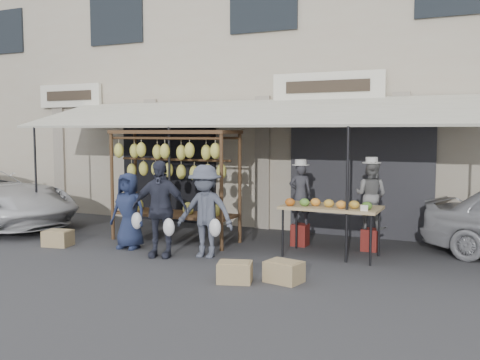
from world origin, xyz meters
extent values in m
plane|color=#2D2D30|center=(0.00, 0.00, 0.00)|extent=(90.00, 90.00, 0.00)
cube|color=#AEA691|center=(0.00, 6.50, 3.50)|extent=(24.00, 6.00, 7.00)
cube|color=#232328|center=(2.20, 3.46, 1.25)|extent=(3.00, 0.10, 2.50)
cube|color=black|center=(-2.50, 3.46, 1.25)|extent=(2.60, 0.10, 2.50)
cube|color=silver|center=(1.50, 3.40, 3.15)|extent=(2.40, 0.10, 0.60)
cube|color=silver|center=(-5.50, 3.40, 3.15)|extent=(2.00, 0.10, 0.60)
cube|color=beige|center=(0.00, 2.30, 2.60)|extent=(10.00, 2.34, 0.63)
cylinder|color=black|center=(-4.50, 1.15, 1.15)|extent=(0.05, 0.05, 2.30)
cylinder|color=black|center=(-1.00, 1.15, 1.15)|extent=(0.05, 0.05, 2.30)
cylinder|color=black|center=(2.50, 1.15, 1.15)|extent=(0.05, 0.05, 2.30)
cylinder|color=#3B2815|center=(-2.31, 1.04, 1.10)|extent=(0.07, 0.07, 2.20)
cylinder|color=#3B2815|center=(0.19, 1.04, 1.10)|extent=(0.07, 0.07, 2.20)
cylinder|color=#3B2815|center=(-2.31, 1.84, 1.10)|extent=(0.07, 0.07, 2.20)
cylinder|color=#3B2815|center=(0.19, 1.84, 1.10)|extent=(0.07, 0.07, 2.20)
cube|color=#3B2815|center=(-1.06, 1.44, 2.20)|extent=(2.60, 0.90, 0.07)
cylinder|color=#3B2815|center=(-1.06, 1.09, 2.08)|extent=(2.50, 0.05, 0.05)
cylinder|color=#3B2815|center=(-1.06, 1.79, 2.08)|extent=(2.50, 0.05, 0.05)
cylinder|color=#3B2815|center=(-1.06, 1.44, 1.65)|extent=(2.50, 0.05, 0.05)
cube|color=#3B2815|center=(-1.06, 1.44, 0.55)|extent=(2.50, 0.80, 0.05)
ellipsoid|color=#D8CE5E|center=(-2.16, 1.09, 1.82)|extent=(0.20, 0.18, 0.30)
ellipsoid|color=#D8CE5E|center=(-1.88, 1.24, 1.82)|extent=(0.20, 0.18, 0.30)
ellipsoid|color=#D8CE5E|center=(-1.61, 1.09, 1.85)|extent=(0.20, 0.18, 0.30)
ellipsoid|color=#D8CE5E|center=(-1.33, 1.24, 1.81)|extent=(0.20, 0.18, 0.30)
ellipsoid|color=#D8CE5E|center=(-1.06, 1.09, 1.83)|extent=(0.20, 0.18, 0.30)
ellipsoid|color=#D8CE5E|center=(-0.78, 1.24, 1.80)|extent=(0.20, 0.18, 0.30)
ellipsoid|color=#D8CE5E|center=(-0.51, 1.09, 1.85)|extent=(0.20, 0.18, 0.30)
ellipsoid|color=#D8CE5E|center=(-0.23, 1.24, 1.81)|extent=(0.20, 0.18, 0.30)
ellipsoid|color=#D8CE5E|center=(0.04, 1.09, 1.85)|extent=(0.20, 0.18, 0.30)
ellipsoid|color=#D8CE5E|center=(-2.11, 1.44, 1.39)|extent=(0.20, 0.18, 0.30)
ellipsoid|color=#D8CE5E|center=(-1.81, 1.44, 1.45)|extent=(0.20, 0.18, 0.30)
ellipsoid|color=#D8CE5E|center=(-1.51, 1.44, 1.45)|extent=(0.20, 0.18, 0.30)
ellipsoid|color=#D8CE5E|center=(-1.21, 1.44, 1.44)|extent=(0.20, 0.18, 0.30)
ellipsoid|color=#D8CE5E|center=(-0.91, 1.44, 1.41)|extent=(0.20, 0.18, 0.30)
ellipsoid|color=#D8CE5E|center=(-0.61, 1.44, 1.39)|extent=(0.20, 0.18, 0.30)
ellipsoid|color=#D8CE5E|center=(-0.31, 1.44, 1.43)|extent=(0.20, 0.18, 0.30)
ellipsoid|color=#D8CE5E|center=(-0.01, 1.44, 1.45)|extent=(0.20, 0.18, 0.30)
cube|color=tan|center=(2.15, 1.46, 0.88)|extent=(1.70, 0.90, 0.05)
cylinder|color=black|center=(1.38, 1.09, 0.42)|extent=(0.04, 0.04, 0.85)
cylinder|color=black|center=(2.92, 1.09, 0.42)|extent=(0.04, 0.04, 0.85)
cylinder|color=black|center=(1.38, 1.83, 0.42)|extent=(0.04, 0.04, 0.85)
cylinder|color=black|center=(2.92, 1.83, 0.42)|extent=(0.04, 0.04, 0.85)
ellipsoid|color=#B25919|center=(1.48, 1.16, 0.97)|extent=(0.18, 0.14, 0.14)
ellipsoid|color=#598C33|center=(1.72, 1.25, 0.97)|extent=(0.18, 0.14, 0.14)
ellipsoid|color=orange|center=(1.89, 1.36, 0.97)|extent=(0.18, 0.14, 0.14)
ellipsoid|color=gold|center=(2.14, 1.31, 0.97)|extent=(0.18, 0.14, 0.14)
ellipsoid|color=orange|center=(2.38, 1.23, 0.97)|extent=(0.18, 0.14, 0.14)
ellipsoid|color=gold|center=(2.58, 1.32, 0.97)|extent=(0.18, 0.14, 0.14)
ellipsoid|color=#477226|center=(2.81, 1.27, 0.97)|extent=(0.18, 0.14, 0.14)
imported|color=#34343B|center=(1.36, 2.09, 1.01)|extent=(0.49, 0.40, 1.18)
imported|color=gray|center=(2.68, 2.22, 1.04)|extent=(0.70, 0.59, 1.26)
imported|color=#1E2747|center=(-1.50, 0.50, 0.72)|extent=(0.74, 0.51, 1.44)
imported|color=#2E3041|center=(-0.59, 0.18, 0.86)|extent=(1.08, 0.66, 1.71)
imported|color=#4A4F5E|center=(0.16, 0.48, 0.82)|extent=(1.10, 0.68, 1.63)
cube|color=maroon|center=(1.36, 2.09, 0.21)|extent=(0.33, 0.33, 0.42)
cube|color=maroon|center=(2.68, 2.22, 0.21)|extent=(0.32, 0.32, 0.41)
cube|color=tan|center=(1.30, -0.72, 0.15)|extent=(0.58, 0.51, 0.30)
cube|color=tan|center=(1.96, -0.41, 0.15)|extent=(0.58, 0.48, 0.31)
cube|color=tan|center=(-2.87, 0.08, 0.15)|extent=(0.57, 0.47, 0.30)
camera|label=1|loc=(4.62, -7.67, 2.22)|focal=40.00mm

